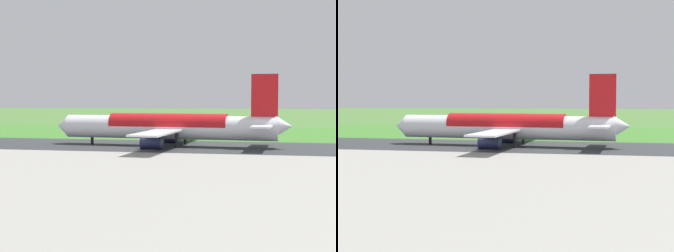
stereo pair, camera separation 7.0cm
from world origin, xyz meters
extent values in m
plane|color=#477233|center=(0.00, 0.00, 0.00)|extent=(800.00, 800.00, 0.00)
cube|color=#2D3033|center=(0.00, 0.00, 0.03)|extent=(600.00, 28.53, 0.06)
cube|color=gray|center=(0.00, 62.58, 0.03)|extent=(440.00, 110.00, 0.05)
cube|color=#3C782B|center=(0.00, -39.47, 0.02)|extent=(600.00, 80.00, 0.04)
cylinder|color=white|center=(-0.46, 0.00, 4.20)|extent=(48.23, 8.26, 5.20)
cone|color=white|center=(24.99, -1.63, 4.20)|extent=(3.31, 5.12, 4.94)
cone|color=white|center=(-25.61, 1.61, 4.80)|extent=(3.78, 4.63, 4.42)
cube|color=red|center=(-21.53, 1.35, 11.30)|extent=(5.62, 0.86, 9.00)
cube|color=white|center=(-21.18, 6.84, 5.00)|extent=(4.57, 9.24, 0.36)
cube|color=white|center=(-21.89, -4.14, 5.00)|extent=(4.57, 9.24, 0.36)
cube|color=white|center=(-0.75, 11.04, 3.80)|extent=(7.39, 22.34, 0.35)
cube|color=white|center=(-2.16, -10.91, 3.80)|extent=(7.39, 22.34, 0.35)
cylinder|color=#23284C|center=(1.52, 7.39, 1.32)|extent=(4.67, 3.08, 2.80)
cylinder|color=#23284C|center=(0.56, -7.58, 1.32)|extent=(4.67, 3.08, 2.80)
cylinder|color=black|center=(17.75, -1.17, 1.71)|extent=(0.70, 0.70, 3.42)
cylinder|color=black|center=(-3.19, 4.18, 1.71)|extent=(0.70, 0.70, 3.42)
cylinder|color=black|center=(-3.71, -3.80, 1.71)|extent=(0.70, 0.70, 3.42)
cylinder|color=red|center=(-0.46, 0.00, 4.72)|extent=(26.68, 6.90, 5.23)
cylinder|color=slate|center=(16.67, -38.86, 0.96)|extent=(0.10, 0.10, 1.91)
cube|color=red|center=(16.67, -38.88, 2.21)|extent=(0.60, 0.04, 0.60)
cone|color=orange|center=(20.37, -42.37, 0.28)|extent=(0.40, 0.40, 0.55)
camera|label=1|loc=(-23.25, 111.47, 10.75)|focal=54.88mm
camera|label=2|loc=(-23.32, 111.45, 10.75)|focal=54.88mm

